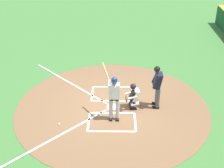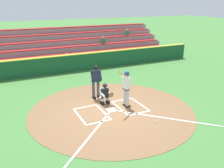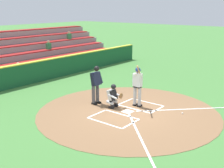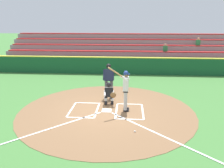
% 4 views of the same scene
% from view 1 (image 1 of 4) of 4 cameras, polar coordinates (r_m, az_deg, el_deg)
% --- Properties ---
extents(ground_plane, '(120.00, 120.00, 0.00)m').
position_cam_1_polar(ground_plane, '(12.98, 0.04, -4.24)').
color(ground_plane, '#427A38').
extents(dirt_circle, '(8.00, 8.00, 0.01)m').
position_cam_1_polar(dirt_circle, '(12.98, 0.04, -4.21)').
color(dirt_circle, brown).
rests_on(dirt_circle, ground).
extents(home_plate_and_chalk, '(7.93, 4.91, 0.01)m').
position_cam_1_polar(home_plate_and_chalk, '(13.01, -3.85, -4.15)').
color(home_plate_and_chalk, white).
rests_on(home_plate_and_chalk, dirt_circle).
extents(batter, '(0.94, 0.69, 2.13)m').
position_cam_1_polar(batter, '(11.67, 0.36, -2.06)').
color(batter, '#BCBCBC').
rests_on(batter, ground).
extents(catcher, '(0.62, 0.61, 1.13)m').
position_cam_1_polar(catcher, '(12.65, 3.92, -2.14)').
color(catcher, black).
rests_on(catcher, ground).
extents(plate_umpire, '(0.59, 0.41, 1.86)m').
position_cam_1_polar(plate_umpire, '(12.59, 8.32, -0.00)').
color(plate_umpire, '#4C4C51').
rests_on(plate_umpire, ground).
extents(baseball, '(0.07, 0.07, 0.07)m').
position_cam_1_polar(baseball, '(12.13, -9.67, -7.26)').
color(baseball, white).
rests_on(baseball, ground).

